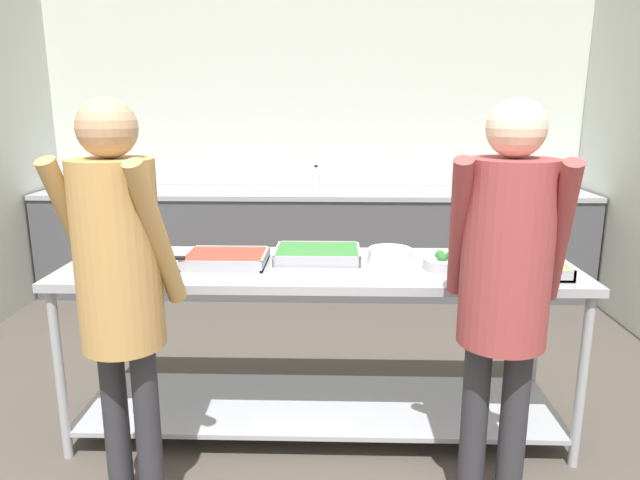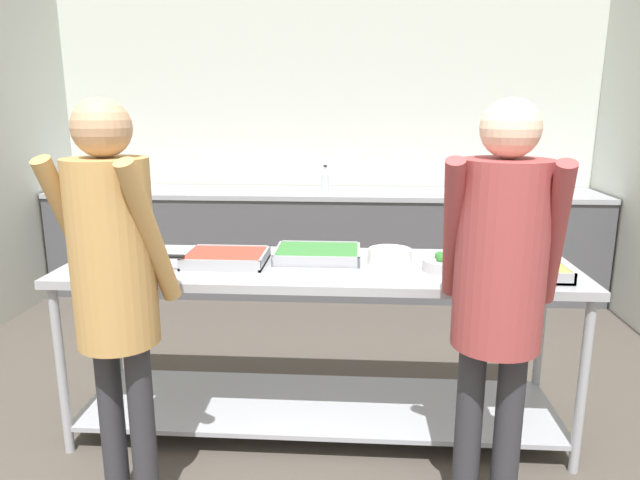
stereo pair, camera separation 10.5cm
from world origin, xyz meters
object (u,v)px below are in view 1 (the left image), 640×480
(serving_tray_vegetables, at_px, (226,259))
(serving_tray_greens, at_px, (318,254))
(serving_tray_roast, at_px, (517,267))
(broccoli_bowl, at_px, (443,263))
(guest_serving_left, at_px, (505,272))
(guest_serving_right, at_px, (119,271))
(plate_stack, at_px, (390,256))
(water_bottle, at_px, (316,180))
(sauce_pan, at_px, (123,263))

(serving_tray_vegetables, height_order, serving_tray_greens, same)
(serving_tray_greens, distance_m, serving_tray_roast, 0.96)
(serving_tray_greens, height_order, broccoli_bowl, broccoli_bowl)
(serving_tray_greens, height_order, guest_serving_left, guest_serving_left)
(guest_serving_right, bearing_deg, serving_tray_roast, 20.04)
(serving_tray_roast, bearing_deg, guest_serving_left, -112.27)
(serving_tray_vegetables, xyz_separation_m, broccoli_bowl, (1.04, -0.06, 0.01))
(broccoli_bowl, xyz_separation_m, serving_tray_roast, (0.33, -0.04, -0.01))
(plate_stack, relative_size, water_bottle, 0.98)
(serving_tray_greens, xyz_separation_m, water_bottle, (-0.08, 2.07, 0.11))
(sauce_pan, bearing_deg, serving_tray_roast, 1.54)
(serving_tray_roast, height_order, guest_serving_right, guest_serving_right)
(serving_tray_greens, height_order, water_bottle, water_bottle)
(broccoli_bowl, bearing_deg, serving_tray_vegetables, 176.65)
(water_bottle, bearing_deg, guest_serving_left, -74.12)
(serving_tray_vegetables, xyz_separation_m, plate_stack, (0.80, 0.05, 0.01))
(serving_tray_vegetables, height_order, plate_stack, plate_stack)
(serving_tray_vegetables, xyz_separation_m, guest_serving_right, (-0.25, -0.70, 0.14))
(serving_tray_greens, distance_m, guest_serving_left, 1.04)
(water_bottle, bearing_deg, serving_tray_greens, -87.76)
(water_bottle, bearing_deg, sauce_pan, -109.20)
(guest_serving_left, distance_m, guest_serving_right, 1.42)
(serving_tray_vegetables, height_order, serving_tray_roast, same)
(serving_tray_vegetables, relative_size, serving_tray_roast, 0.95)
(plate_stack, relative_size, guest_serving_left, 0.13)
(serving_tray_greens, relative_size, guest_serving_right, 0.26)
(broccoli_bowl, bearing_deg, guest_serving_right, -153.87)
(sauce_pan, relative_size, broccoli_bowl, 2.34)
(serving_tray_greens, relative_size, plate_stack, 1.90)
(serving_tray_vegetables, bearing_deg, water_bottle, 80.57)
(sauce_pan, relative_size, serving_tray_vegetables, 1.12)
(serving_tray_vegetables, relative_size, serving_tray_greens, 0.92)
(sauce_pan, bearing_deg, serving_tray_greens, 16.16)
(serving_tray_greens, relative_size, broccoli_bowl, 2.26)
(serving_tray_roast, bearing_deg, serving_tray_greens, 167.34)
(plate_stack, bearing_deg, serving_tray_vegetables, -176.38)
(water_bottle, bearing_deg, serving_tray_roast, -66.03)
(serving_tray_vegetables, bearing_deg, guest_serving_right, -110.04)
(broccoli_bowl, height_order, guest_serving_right, guest_serving_right)
(guest_serving_left, bearing_deg, guest_serving_right, -177.24)
(sauce_pan, distance_m, water_bottle, 2.47)
(guest_serving_right, relative_size, water_bottle, 7.31)
(serving_tray_vegetables, height_order, guest_serving_left, guest_serving_left)
(serving_tray_vegetables, relative_size, plate_stack, 1.76)
(sauce_pan, relative_size, serving_tray_greens, 1.04)
(sauce_pan, relative_size, plate_stack, 1.97)
(broccoli_bowl, xyz_separation_m, guest_serving_right, (-1.30, -0.64, 0.14))
(sauce_pan, height_order, broccoli_bowl, broccoli_bowl)
(plate_stack, bearing_deg, serving_tray_greens, 171.03)
(sauce_pan, xyz_separation_m, water_bottle, (0.81, 2.33, 0.09))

